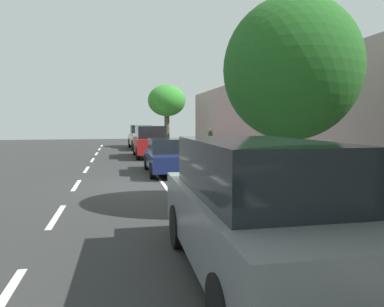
{
  "coord_description": "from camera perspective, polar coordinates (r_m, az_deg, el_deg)",
  "views": [
    {
      "loc": [
        -1.06,
        -12.52,
        2.25
      ],
      "look_at": [
        1.25,
        -1.66,
        1.24
      ],
      "focal_mm": 32.95,
      "sensor_mm": 36.0,
      "label": 1
    }
  ],
  "objects": [
    {
      "name": "street_tree_far_end",
      "position": [
        31.51,
        -4.11,
        8.47
      ],
      "size": [
        3.33,
        3.33,
        5.34
      ],
      "color": "#47482D",
      "rests_on": "sidewalk"
    },
    {
      "name": "parked_suv_grey_second",
      "position": [
        5.14,
        10.11,
        -8.69
      ],
      "size": [
        2.02,
        4.72,
        1.99
      ],
      "color": "slate",
      "rests_on": "ground"
    },
    {
      "name": "lane_stripe_centre",
      "position": [
        13.19,
        -18.2,
        -4.89
      ],
      "size": [
        0.14,
        44.2,
        0.01
      ],
      "color": "white",
      "rests_on": "ground"
    },
    {
      "name": "sidewalk",
      "position": [
        13.8,
        11.16,
        -3.99
      ],
      "size": [
        4.46,
        43.41,
        0.15
      ],
      "primitive_type": "cube",
      "color": "#ABA59D",
      "rests_on": "ground"
    },
    {
      "name": "ground",
      "position": [
        12.76,
        -7.07,
        -5.02
      ],
      "size": [
        69.45,
        69.45,
        0.0
      ],
      "primitive_type": "plane",
      "color": "#2D2D2D"
    },
    {
      "name": "parked_suv_red_far",
      "position": [
        22.51,
        -6.82,
        2.02
      ],
      "size": [
        2.01,
        4.72,
        1.99
      ],
      "color": "maroon",
      "rests_on": "ground"
    },
    {
      "name": "pedestrian_on_phone",
      "position": [
        23.53,
        2.97,
        2.35
      ],
      "size": [
        0.25,
        0.62,
        1.67
      ],
      "color": "black",
      "rests_on": "sidewalk"
    },
    {
      "name": "cyclist_with_backpack",
      "position": [
        9.53,
        5.42,
        -2.28
      ],
      "size": [
        0.42,
        0.62,
        1.68
      ],
      "color": "#C6B284",
      "rests_on": "ground"
    },
    {
      "name": "building_facade",
      "position": [
        14.78,
        20.24,
        5.55
      ],
      "size": [
        0.5,
        43.41,
        4.86
      ],
      "primitive_type": "cube",
      "color": "#AA8B8E",
      "rests_on": "ground"
    },
    {
      "name": "parked_pickup_tan_farthest",
      "position": [
        29.7,
        -8.09,
        2.52
      ],
      "size": [
        2.21,
        5.39,
        1.95
      ],
      "color": "tan",
      "rests_on": "ground"
    },
    {
      "name": "street_tree_mid_block",
      "position": [
        9.48,
        15.76,
        12.81
      ],
      "size": [
        3.43,
        3.43,
        5.21
      ],
      "color": "brown",
      "rests_on": "sidewalk"
    },
    {
      "name": "parked_sedan_dark_blue_mid",
      "position": [
        15.41,
        -3.94,
        -0.41
      ],
      "size": [
        1.84,
        4.4,
        1.52
      ],
      "color": "navy",
      "rests_on": "ground"
    },
    {
      "name": "curb_edge",
      "position": [
        13.07,
        1.78,
        -4.4
      ],
      "size": [
        0.16,
        43.41,
        0.15
      ],
      "primitive_type": "cube",
      "color": "gray",
      "rests_on": "ground"
    },
    {
      "name": "lane_stripe_bike_edge",
      "position": [
        12.82,
        -4.65,
        -4.93
      ],
      "size": [
        0.12,
        43.41,
        0.01
      ],
      "primitive_type": "cube",
      "color": "white",
      "rests_on": "ground"
    },
    {
      "name": "bicycle_at_curb",
      "position": [
        10.0,
        3.37,
        -5.73
      ],
      "size": [
        1.7,
        0.46,
        0.73
      ],
      "color": "black",
      "rests_on": "ground"
    }
  ]
}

